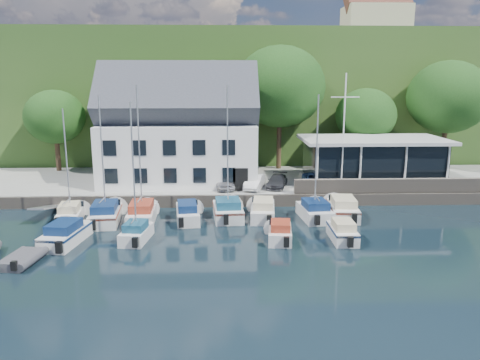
{
  "coord_description": "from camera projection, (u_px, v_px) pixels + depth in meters",
  "views": [
    {
      "loc": [
        -3.02,
        -26.78,
        10.48
      ],
      "look_at": [
        -1.67,
        9.0,
        2.72
      ],
      "focal_mm": 35.0,
      "sensor_mm": 36.0,
      "label": 1
    }
  ],
  "objects": [
    {
      "name": "tree_1",
      "position": [
        132.0,
        119.0,
        48.03
      ],
      "size": [
        7.92,
        7.92,
        10.82
      ],
      "primitive_type": null,
      "color": "black",
      "rests_on": "quay"
    },
    {
      "name": "harbor_building",
      "position": [
        179.0,
        136.0,
        43.21
      ],
      "size": [
        14.4,
        8.2,
        8.7
      ],
      "primitive_type": null,
      "color": "white",
      "rests_on": "quay"
    },
    {
      "name": "tree_3",
      "position": [
        280.0,
        108.0,
        49.23
      ],
      "size": [
        9.46,
        9.46,
        12.93
      ],
      "primitive_type": null,
      "color": "black",
      "rests_on": "quay"
    },
    {
      "name": "boat_r2_3",
      "position": [
        280.0,
        231.0,
        30.84
      ],
      "size": [
        2.13,
        4.69,
        1.36
      ],
      "primitive_type": null,
      "rotation": [
        0.0,
        0.0,
        -0.11
      ],
      "color": "silver",
      "rests_on": "ground"
    },
    {
      "name": "tree_5",
      "position": [
        446.0,
        116.0,
        48.79
      ],
      "size": [
        8.33,
        8.33,
        11.38
      ],
      "primitive_type": null,
      "color": "black",
      "rests_on": "quay"
    },
    {
      "name": "dinghy_1",
      "position": [
        22.0,
        258.0,
        27.01
      ],
      "size": [
        2.29,
        3.37,
        0.73
      ],
      "primitive_type": null,
      "rotation": [
        0.0,
        0.0,
        -0.13
      ],
      "color": "#3C3C41",
      "rests_on": "ground"
    },
    {
      "name": "tree_4",
      "position": [
        365.0,
        130.0,
        48.91
      ],
      "size": [
        6.27,
        6.27,
        8.57
      ],
      "primitive_type": null,
      "color": "black",
      "rests_on": "quay"
    },
    {
      "name": "ground",
      "position": [
        273.0,
        255.0,
        28.49
      ],
      "size": [
        180.0,
        180.0,
        0.0
      ],
      "primitive_type": "plane",
      "color": "black",
      "rests_on": "ground"
    },
    {
      "name": "boat_r1_2",
      "position": [
        140.0,
        159.0,
        34.15
      ],
      "size": [
        2.33,
        6.79,
        9.5
      ],
      "primitive_type": null,
      "rotation": [
        0.0,
        0.0,
        0.04
      ],
      "color": "silver",
      "rests_on": "ground"
    },
    {
      "name": "tree_2",
      "position": [
        214.0,
        117.0,
        47.79
      ],
      "size": [
        8.29,
        8.29,
        11.33
      ],
      "primitive_type": null,
      "color": "black",
      "rests_on": "quay"
    },
    {
      "name": "car_silver",
      "position": [
        221.0,
        181.0,
        41.18
      ],
      "size": [
        2.61,
        4.13,
        1.31
      ],
      "primitive_type": "imported",
      "rotation": [
        0.0,
        0.0,
        0.3
      ],
      "color": "#A5A5AA",
      "rests_on": "quay"
    },
    {
      "name": "gangway",
      "position": [
        51.0,
        215.0,
        36.67
      ],
      "size": [
        1.2,
        6.0,
        1.4
      ],
      "primitive_type": null,
      "color": "#B9B9BD",
      "rests_on": "ground"
    },
    {
      "name": "boat_r1_0",
      "position": [
        67.0,
        166.0,
        34.35
      ],
      "size": [
        2.52,
        5.47,
        8.49
      ],
      "primitive_type": null,
      "rotation": [
        0.0,
        0.0,
        0.14
      ],
      "color": "silver",
      "rests_on": "ground"
    },
    {
      "name": "club_pavilion",
      "position": [
        372.0,
        160.0,
        43.87
      ],
      "size": [
        13.2,
        7.2,
        4.1
      ],
      "primitive_type": null,
      "color": "black",
      "rests_on": "quay"
    },
    {
      "name": "boat_r1_1",
      "position": [
        103.0,
        160.0,
        34.1
      ],
      "size": [
        2.84,
        7.05,
        9.31
      ],
      "primitive_type": null,
      "rotation": [
        0.0,
        0.0,
        0.1
      ],
      "color": "silver",
      "rests_on": "ground"
    },
    {
      "name": "field_patch",
      "position": [
        277.0,
        50.0,
        93.72
      ],
      "size": [
        50.0,
        30.0,
        0.3
      ],
      "primitive_type": "cube",
      "color": "#515B2D",
      "rests_on": "hillside"
    },
    {
      "name": "boat_r2_1",
      "position": [
        134.0,
        180.0,
        30.08
      ],
      "size": [
        2.25,
        4.83,
        8.21
      ],
      "primitive_type": null,
      "rotation": [
        0.0,
        0.0,
        -0.13
      ],
      "color": "silver",
      "rests_on": "ground"
    },
    {
      "name": "tree_0",
      "position": [
        56.0,
        131.0,
        48.48
      ],
      "size": [
        6.16,
        6.16,
        8.41
      ],
      "primitive_type": null,
      "color": "black",
      "rests_on": "quay"
    },
    {
      "name": "boat_r1_4",
      "position": [
        228.0,
        157.0,
        34.9
      ],
      "size": [
        2.73,
        6.03,
        9.58
      ],
      "primitive_type": null,
      "rotation": [
        0.0,
        0.0,
        0.07
      ],
      "color": "silver",
      "rests_on": "ground"
    },
    {
      "name": "quay_face",
      "position": [
        259.0,
        201.0,
        39.12
      ],
      "size": [
        60.0,
        0.3,
        1.0
      ],
      "primitive_type": "cube",
      "color": "#685E53",
      "rests_on": "ground"
    },
    {
      "name": "boat_r1_5",
      "position": [
        263.0,
        208.0,
        35.9
      ],
      "size": [
        2.54,
        6.54,
        1.52
      ],
      "primitive_type": null,
      "rotation": [
        0.0,
        0.0,
        -0.1
      ],
      "color": "silver",
      "rests_on": "ground"
    },
    {
      "name": "hillside",
      "position": [
        238.0,
        92.0,
        87.34
      ],
      "size": [
        160.0,
        75.0,
        16.0
      ],
      "primitive_type": "cube",
      "color": "#254A1B",
      "rests_on": "ground"
    },
    {
      "name": "boat_r2_0",
      "position": [
        66.0,
        232.0,
        30.36
      ],
      "size": [
        2.9,
        6.49,
        1.51
      ],
      "primitive_type": null,
      "rotation": [
        0.0,
        0.0,
        -0.14
      ],
      "color": "silver",
      "rests_on": "ground"
    },
    {
      "name": "flagpole",
      "position": [
        344.0,
        133.0,
        39.95
      ],
      "size": [
        2.39,
        0.2,
        9.97
      ],
      "primitive_type": null,
      "color": "white",
      "rests_on": "quay"
    },
    {
      "name": "car_blue",
      "position": [
        314.0,
        180.0,
        41.74
      ],
      "size": [
        1.87,
        3.95,
        1.31
      ],
      "primitive_type": "imported",
      "rotation": [
        0.0,
        0.0,
        -0.1
      ],
      "color": "#2D4B8A",
      "rests_on": "quay"
    },
    {
      "name": "boat_r1_7",
      "position": [
        342.0,
        206.0,
        36.28
      ],
      "size": [
        2.73,
        6.95,
        1.57
      ],
      "primitive_type": null,
      "rotation": [
        0.0,
        0.0,
        -0.09
      ],
      "color": "silver",
      "rests_on": "ground"
    },
    {
      "name": "car_white",
      "position": [
        255.0,
        182.0,
        41.15
      ],
      "size": [
        2.27,
        3.97,
        1.24
      ],
      "primitive_type": "imported",
      "rotation": [
        0.0,
        0.0,
        -0.27
      ],
      "color": "silver",
      "rests_on": "quay"
    },
    {
      "name": "boat_r1_3",
      "position": [
        188.0,
        211.0,
        35.31
      ],
      "size": [
        2.49,
        6.35,
        1.45
      ],
      "primitive_type": null,
      "rotation": [
        0.0,
        0.0,
        0.12
      ],
      "color": "silver",
      "rests_on": "ground"
    },
    {
      "name": "boat_r1_6",
      "position": [
        316.0,
        160.0,
        34.82
      ],
      "size": [
        2.74,
        5.92,
        9.19
      ],
      "primitive_type": null,
      "rotation": [
        0.0,
        0.0,
        0.1
      ],
      "color": "silver",
      "rests_on": "ground"
    },
    {
      "name": "quay",
      "position": [
        254.0,
        184.0,
        45.47
      ],
      "size": [
        60.0,
        13.0,
        1.0
      ],
      "primitive_type": "cube",
      "color": "#979791",
      "rests_on": "ground"
    },
    {
      "name": "seawall",
      "position": [
        399.0,
        186.0,
        39.72
      ],
      "size": [
        18.0,
        0.5,
        1.2
      ],
      "primitive_type": "cube",
      "color": "#685E53",
      "rests_on": "quay"
    },
    {
      "name": "car_dgrey",
      "position": [
        277.0,
        181.0,
        41.67
      ],
      "size": [
        2.49,
        4.06,
        1.1
      ],
      "primitive_type": "imported",
      "rotation": [
        0.0,
        0.0,
        -0.27
      ],
      "color": "#313136",
      "rests_on": "quay"
    },
    {
      "name": "farmhouse",
      "position": [
        376.0,
        18.0,
        75.82
      ],
      "size": [
        10.4,
        7.0,
        8.2
      ],
      "primitive_type": null,
      "color": "#C5B697",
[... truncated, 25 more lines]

